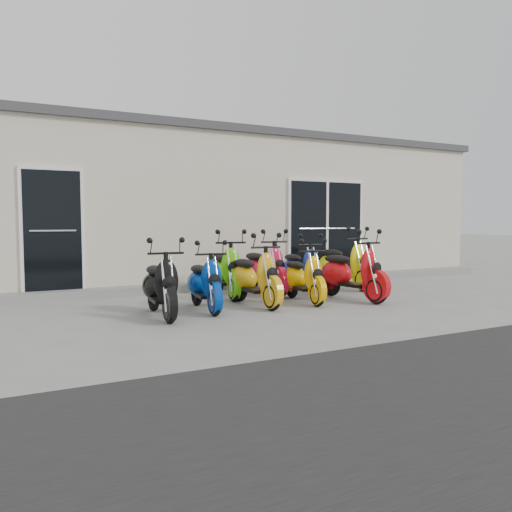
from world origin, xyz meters
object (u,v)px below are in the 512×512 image
object	(u,v)px
scooter_front_black	(160,277)
scooter_back_red	(264,261)
scooter_front_blue	(205,275)
scooter_back_blue	(301,262)
scooter_front_orange_a	(254,269)
scooter_front_orange_b	(303,270)
scooter_front_red	(352,264)
scooter_back_green	(225,263)
scooter_back_yellow	(344,257)

from	to	relation	value
scooter_front_black	scooter_back_red	world-z (taller)	scooter_back_red
scooter_front_blue	scooter_back_blue	bearing A→B (deg)	30.32
scooter_front_orange_a	scooter_front_orange_b	bearing A→B (deg)	-6.38
scooter_front_red	scooter_front_orange_b	bearing A→B (deg)	162.47
scooter_front_red	scooter_back_green	world-z (taller)	scooter_front_red
scooter_front_orange_a	scooter_back_blue	distance (m)	1.95
scooter_front_orange_a	scooter_back_yellow	size ratio (longest dim) A/B	0.94
scooter_front_orange_b	scooter_front_red	size ratio (longest dim) A/B	0.88
scooter_back_blue	scooter_front_orange_a	bearing A→B (deg)	-142.22
scooter_back_red	scooter_back_blue	distance (m)	0.86
scooter_front_black	scooter_front_orange_a	distance (m)	1.64
scooter_front_orange_a	scooter_front_red	bearing A→B (deg)	-9.85
scooter_back_yellow	scooter_back_red	bearing A→B (deg)	174.60
scooter_front_red	scooter_back_green	bearing A→B (deg)	138.15
scooter_back_yellow	scooter_back_green	bearing A→B (deg)	174.84
scooter_front_blue	scooter_front_orange_a	bearing A→B (deg)	8.43
scooter_front_orange_a	scooter_back_green	distance (m)	1.06
scooter_front_blue	scooter_back_red	distance (m)	1.97
scooter_front_orange_b	scooter_back_green	size ratio (longest dim) A/B	0.88
scooter_back_green	scooter_back_yellow	size ratio (longest dim) A/B	0.98
scooter_back_green	scooter_back_yellow	world-z (taller)	scooter_back_yellow
scooter_front_orange_b	scooter_front_red	xyz separation A→B (m)	(0.88, -0.17, 0.07)
scooter_front_red	scooter_back_yellow	size ratio (longest dim) A/B	0.98
scooter_front_black	scooter_back_blue	xyz separation A→B (m)	(3.22, 1.36, -0.01)
scooter_back_green	scooter_back_blue	xyz separation A→B (m)	(1.64, 0.06, -0.05)
scooter_back_green	scooter_front_orange_b	bearing A→B (deg)	-40.96
scooter_front_red	scooter_back_yellow	distance (m)	1.49
scooter_front_orange_a	scooter_front_blue	bearing A→B (deg)	-178.86
scooter_front_red	scooter_front_blue	bearing A→B (deg)	169.57
scooter_front_black	scooter_front_red	xyz separation A→B (m)	(3.40, 0.01, 0.04)
scooter_back_blue	scooter_front_red	bearing A→B (deg)	-79.59
scooter_front_orange_b	scooter_back_red	distance (m)	1.13
scooter_front_red	scooter_back_blue	size ratio (longest dim) A/B	1.09
scooter_back_green	scooter_back_yellow	distance (m)	2.61
scooter_back_red	scooter_back_yellow	world-z (taller)	scooter_back_yellow
scooter_front_orange_a	scooter_back_red	xyz separation A→B (m)	(0.74, 1.06, 0.02)
scooter_front_blue	scooter_back_yellow	world-z (taller)	scooter_back_yellow
scooter_front_orange_b	scooter_back_yellow	size ratio (longest dim) A/B	0.86
scooter_front_black	scooter_back_red	size ratio (longest dim) A/B	0.94
scooter_front_blue	scooter_back_blue	xyz separation A→B (m)	(2.47, 1.18, 0.02)
scooter_back_red	scooter_front_red	bearing A→B (deg)	-52.08
scooter_front_red	scooter_front_orange_a	bearing A→B (deg)	165.96
scooter_back_yellow	scooter_front_blue	bearing A→B (deg)	-167.09
scooter_front_orange_b	scooter_back_yellow	distance (m)	2.00
scooter_back_blue	scooter_front_blue	bearing A→B (deg)	-151.89
scooter_front_black	scooter_back_blue	bearing A→B (deg)	26.40
scooter_front_black	scooter_back_red	bearing A→B (deg)	32.26
scooter_front_blue	scooter_back_green	size ratio (longest dim) A/B	0.89
scooter_front_orange_a	scooter_front_black	bearing A→B (deg)	-174.01
scooter_front_blue	scooter_back_yellow	xyz separation A→B (m)	(3.44, 1.09, 0.08)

